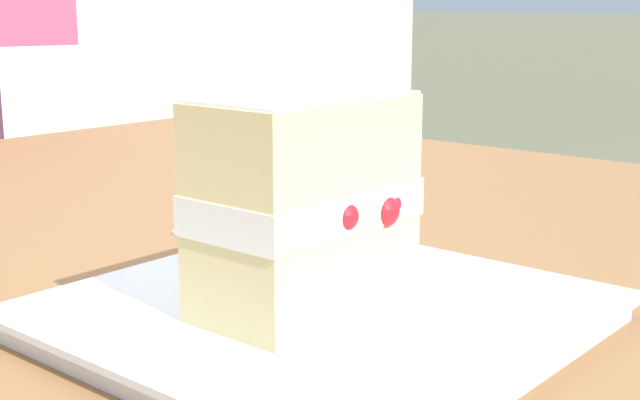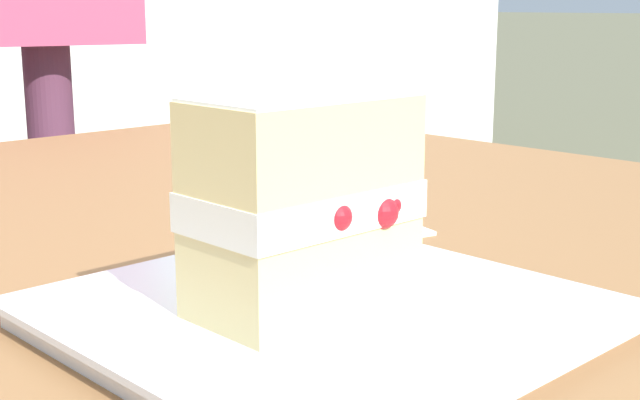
% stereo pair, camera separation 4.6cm
% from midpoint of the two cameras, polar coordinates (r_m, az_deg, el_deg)
% --- Properties ---
extents(dessert_plate, '(0.26, 0.26, 0.02)m').
position_cam_midpoint_polar(dessert_plate, '(0.48, 2.78, -7.47)').
color(dessert_plate, white).
rests_on(dessert_plate, patio_table).
extents(cake_slice, '(0.12, 0.07, 0.11)m').
position_cam_midpoint_polar(cake_slice, '(0.45, 1.85, -0.26)').
color(cake_slice, '#EAD18C').
rests_on(cake_slice, dessert_plate).
extents(paper_napkin, '(0.17, 0.13, 0.00)m').
position_cam_midpoint_polar(paper_napkin, '(0.67, 1.81, -2.06)').
color(paper_napkin, white).
rests_on(paper_napkin, patio_table).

